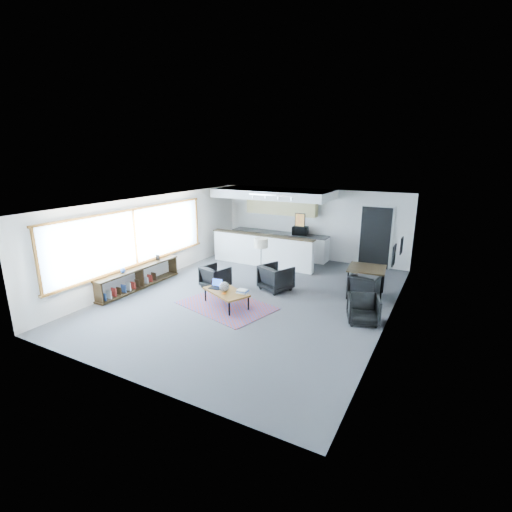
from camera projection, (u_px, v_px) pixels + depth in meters
The scene contains 21 objects.
room at pixel (255, 251), 9.92m from camera, with size 7.02×9.02×2.62m.
window at pixel (135, 239), 10.70m from camera, with size 0.10×5.95×1.66m.
console at pixel (138, 278), 10.80m from camera, with size 0.35×3.00×0.80m.
kitchenette at pixel (274, 223), 13.59m from camera, with size 4.20×1.96×2.60m.
doorway at pixel (375, 237), 12.68m from camera, with size 1.10×0.12×2.15m.
track_light at pixel (272, 196), 11.73m from camera, with size 1.60×0.07×0.15m.
wall_art_lower at pixel (394, 255), 8.61m from camera, with size 0.03×0.38×0.48m.
wall_art_upper at pixel (402, 245), 9.72m from camera, with size 0.03×0.34×0.44m.
kilim_rug at pixel (226, 306), 9.65m from camera, with size 2.68×2.14×0.01m.
coffee_table at pixel (226, 292), 9.55m from camera, with size 1.42×1.13×0.41m.
laptop at pixel (216, 285), 9.79m from camera, with size 0.34×0.28×0.23m.
ceramic_pot at pixel (224, 287), 9.50m from camera, with size 0.25×0.25×0.25m.
book_stack at pixel (243, 291), 9.42m from camera, with size 0.30×0.24×0.09m.
coaster at pixel (224, 293), 9.37m from camera, with size 0.12×0.12×0.01m.
armchair_left at pixel (215, 276), 10.88m from camera, with size 0.71×0.66×0.73m, color black.
armchair_right at pixel (276, 276), 10.69m from camera, with size 0.79×0.74×0.82m, color black.
floor_lamp at pixel (261, 245), 10.89m from camera, with size 0.51×0.51×1.43m.
dining_table at pixel (367, 270), 10.13m from camera, with size 1.08×1.08×0.82m.
dining_chair_near at pixel (363, 310), 8.63m from camera, with size 0.60×0.56×0.61m, color black.
dining_chair_far at pixel (365, 287), 10.04m from camera, with size 0.64×0.60×0.66m, color black.
microwave at pixel (300, 230), 13.65m from camera, with size 0.56×0.31×0.38m, color black.
Camera 1 is at (4.59, -8.43, 3.83)m, focal length 26.00 mm.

